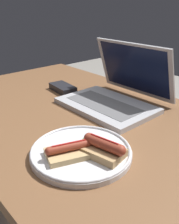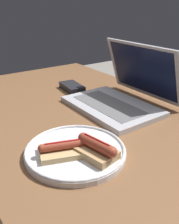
{
  "view_description": "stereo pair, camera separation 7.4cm",
  "coord_description": "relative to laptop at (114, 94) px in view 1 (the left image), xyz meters",
  "views": [
    {
      "loc": [
        0.62,
        -0.5,
        1.09
      ],
      "look_at": [
        0.11,
        -0.05,
        0.78
      ],
      "focal_mm": 40.0,
      "sensor_mm": 36.0,
      "label": 1
    },
    {
      "loc": [
        0.66,
        -0.45,
        1.09
      ],
      "look_at": [
        0.11,
        -0.05,
        0.78
      ],
      "focal_mm": 40.0,
      "sensor_mm": 36.0,
      "label": 2
    }
  ],
  "objects": [
    {
      "name": "sausage_toast_left",
      "position": [
        0.17,
        -0.34,
        -0.01
      ],
      "size": [
        0.11,
        0.13,
        0.04
      ],
      "rotation": [
        0.0,
        0.0,
        1.23
      ],
      "color": "tan",
      "rests_on": "plate"
    },
    {
      "name": "external_drive",
      "position": [
        -0.26,
        -0.05,
        -0.03
      ],
      "size": [
        0.14,
        0.08,
        0.03
      ],
      "rotation": [
        0.0,
        0.0,
        -0.11
      ],
      "color": "#232328",
      "rests_on": "desk"
    },
    {
      "name": "plate",
      "position": [
        0.17,
        -0.31,
        -0.03
      ],
      "size": [
        0.26,
        0.26,
        0.02
      ],
      "color": "silver",
      "rests_on": "desk"
    },
    {
      "name": "laptop",
      "position": [
        0.0,
        0.0,
        0.0
      ],
      "size": [
        0.34,
        0.3,
        0.22
      ],
      "color": "#B7B7BC",
      "rests_on": "desk"
    },
    {
      "name": "salad_pile",
      "position": [
        0.16,
        -0.27,
        -0.02
      ],
      "size": [
        0.06,
        0.05,
        0.01
      ],
      "color": "#2D662D",
      "rests_on": "plate"
    },
    {
      "name": "desk",
      "position": [
        -0.03,
        -0.15,
        -0.13
      ],
      "size": [
        1.3,
        0.77,
        0.72
      ],
      "color": "brown",
      "rests_on": "ground_plane"
    },
    {
      "name": "sausage_toast_middle",
      "position": [
        0.23,
        -0.28,
        -0.01
      ],
      "size": [
        0.12,
        0.09,
        0.05
      ],
      "rotation": [
        0.0,
        0.0,
        3.33
      ],
      "color": "tan",
      "rests_on": "plate"
    }
  ]
}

